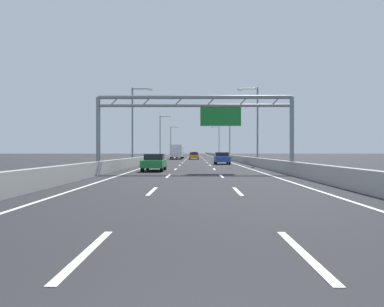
{
  "coord_description": "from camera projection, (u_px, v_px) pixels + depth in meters",
  "views": [
    {
      "loc": [
        0.01,
        -2.38,
        1.7
      ],
      "look_at": [
        -0.55,
        65.42,
        1.22
      ],
      "focal_mm": 33.13,
      "sensor_mm": 36.0,
      "label": 1
    }
  ],
  "objects": [
    {
      "name": "lane_dash_left_9",
      "position": [
        188.0,
        158.0,
        86.9
      ],
      "size": [
        0.16,
        3.0,
        0.01
      ],
      "primitive_type": "cube",
      "color": "white",
      "rests_on": "ground_plane"
    },
    {
      "name": "lane_dash_right_17",
      "position": [
        199.0,
        155.0,
        158.87
      ],
      "size": [
        0.16,
        3.0,
        0.01
      ],
      "primitive_type": "cube",
      "color": "white",
      "rests_on": "ground_plane"
    },
    {
      "name": "lane_dash_left_16",
      "position": [
        191.0,
        155.0,
        149.9
      ],
      "size": [
        0.16,
        3.0,
        0.01
      ],
      "primitive_type": "cube",
      "color": "white",
      "rests_on": "ground_plane"
    },
    {
      "name": "lane_dash_right_13",
      "position": [
        200.0,
        156.0,
        122.87
      ],
      "size": [
        0.16,
        3.0,
        0.01
      ],
      "primitive_type": "cube",
      "color": "white",
      "rests_on": "ground_plane"
    },
    {
      "name": "lane_dash_left_2",
      "position": [
        168.0,
        176.0,
        23.9
      ],
      "size": [
        0.16,
        3.0,
        0.01
      ],
      "primitive_type": "cube",
      "color": "white",
      "rests_on": "ground_plane"
    },
    {
      "name": "lane_dash_right_7",
      "position": [
        204.0,
        160.0,
        68.87
      ],
      "size": [
        0.16,
        3.0,
        0.01
      ],
      "primitive_type": "cube",
      "color": "white",
      "rests_on": "ground_plane"
    },
    {
      "name": "streetlamp_left_far",
      "position": [
        161.0,
        134.0,
        78.14
      ],
      "size": [
        2.58,
        0.28,
        9.5
      ],
      "color": "slate",
      "rests_on": "ground_plane"
    },
    {
      "name": "edge_line_right",
      "position": [
        215.0,
        158.0,
        90.34
      ],
      "size": [
        0.16,
        176.0,
        0.01
      ],
      "primitive_type": "cube",
      "color": "white",
      "rests_on": "ground_plane"
    },
    {
      "name": "white_car",
      "position": [
        180.0,
        155.0,
        84.64
      ],
      "size": [
        1.79,
        4.43,
        1.55
      ],
      "color": "silver",
      "rests_on": "ground_plane"
    },
    {
      "name": "lane_dash_left_10",
      "position": [
        188.0,
        157.0,
        95.9
      ],
      "size": [
        0.16,
        3.0,
        0.01
      ],
      "primitive_type": "cube",
      "color": "white",
      "rests_on": "ground_plane"
    },
    {
      "name": "lane_dash_right_9",
      "position": [
        202.0,
        158.0,
        86.87
      ],
      "size": [
        0.16,
        3.0,
        0.01
      ],
      "primitive_type": "cube",
      "color": "white",
      "rests_on": "ground_plane"
    },
    {
      "name": "lane_dash_right_14",
      "position": [
        200.0,
        156.0,
        131.87
      ],
      "size": [
        0.16,
        3.0,
        0.01
      ],
      "primitive_type": "cube",
      "color": "white",
      "rests_on": "ground_plane"
    },
    {
      "name": "green_car",
      "position": [
        154.0,
        162.0,
        30.32
      ],
      "size": [
        1.8,
        4.36,
        1.45
      ],
      "color": "#1E7A38",
      "rests_on": "ground_plane"
    },
    {
      "name": "lane_dash_left_6",
      "position": [
        184.0,
        161.0,
        59.9
      ],
      "size": [
        0.16,
        3.0,
        0.01
      ],
      "primitive_type": "cube",
      "color": "white",
      "rests_on": "ground_plane"
    },
    {
      "name": "streetlamp_right_far",
      "position": [
        229.0,
        134.0,
        78.02
      ],
      "size": [
        2.58,
        0.28,
        9.5
      ],
      "color": "slate",
      "rests_on": "ground_plane"
    },
    {
      "name": "lane_dash_right_8",
      "position": [
        203.0,
        159.0,
        77.87
      ],
      "size": [
        0.16,
        3.0,
        0.01
      ],
      "primitive_type": "cube",
      "color": "white",
      "rests_on": "ground_plane"
    },
    {
      "name": "lane_dash_right_1",
      "position": [
        238.0,
        191.0,
        14.88
      ],
      "size": [
        0.16,
        3.0,
        0.01
      ],
      "primitive_type": "cube",
      "color": "white",
      "rests_on": "ground_plane"
    },
    {
      "name": "lane_dash_right_16",
      "position": [
        199.0,
        155.0,
        149.87
      ],
      "size": [
        0.16,
        3.0,
        0.01
      ],
      "primitive_type": "cube",
      "color": "white",
      "rests_on": "ground_plane"
    },
    {
      "name": "lane_dash_left_4",
      "position": [
        180.0,
        165.0,
        41.9
      ],
      "size": [
        0.16,
        3.0,
        0.01
      ],
      "primitive_type": "cube",
      "color": "white",
      "rests_on": "ground_plane"
    },
    {
      "name": "lane_dash_left_15",
      "position": [
        190.0,
        155.0,
        140.9
      ],
      "size": [
        0.16,
        3.0,
        0.01
      ],
      "primitive_type": "cube",
      "color": "white",
      "rests_on": "ground_plane"
    },
    {
      "name": "lane_dash_left_8",
      "position": [
        187.0,
        159.0,
        77.9
      ],
      "size": [
        0.16,
        3.0,
        0.01
      ],
      "primitive_type": "cube",
      "color": "white",
      "rests_on": "ground_plane"
    },
    {
      "name": "lane_dash_left_7",
      "position": [
        186.0,
        160.0,
        68.9
      ],
      "size": [
        0.16,
        3.0,
        0.01
      ],
      "primitive_type": "cube",
      "color": "white",
      "rests_on": "ground_plane"
    },
    {
      "name": "lane_dash_right_6",
      "position": [
        205.0,
        161.0,
        59.87
      ],
      "size": [
        0.16,
        3.0,
        0.01
      ],
      "primitive_type": "cube",
      "color": "white",
      "rests_on": "ground_plane"
    },
    {
      "name": "streetlamp_left_mid",
      "position": [
        134.0,
        121.0,
        43.55
      ],
      "size": [
        2.58,
        0.28,
        9.5
      ],
      "color": "slate",
      "rests_on": "ground_plane"
    },
    {
      "name": "lane_dash_left_14",
      "position": [
        190.0,
        156.0,
        131.9
      ],
      "size": [
        0.16,
        3.0,
        0.01
      ],
      "primitive_type": "cube",
      "color": "white",
      "rests_on": "ground_plane"
    },
    {
      "name": "edge_line_left",
      "position": [
        174.0,
        158.0,
        90.43
      ],
      "size": [
        0.16,
        176.0,
        0.01
      ],
      "primitive_type": "cube",
      "color": "white",
      "rests_on": "ground_plane"
    },
    {
      "name": "lane_dash_right_10",
      "position": [
        202.0,
        157.0,
        95.87
      ],
      "size": [
        0.16,
        3.0,
        0.01
      ],
      "primitive_type": "cube",
      "color": "white",
      "rests_on": "ground_plane"
    },
    {
      "name": "lane_dash_right_12",
      "position": [
        200.0,
        156.0,
        113.87
      ],
      "size": [
        0.16,
        3.0,
        0.01
      ],
      "primitive_type": "cube",
      "color": "white",
      "rests_on": "ground_plane"
    },
    {
      "name": "lane_dash_left_1",
      "position": [
        152.0,
        191.0,
        14.9
      ],
      "size": [
        0.16,
        3.0,
        0.01
      ],
      "primitive_type": "cube",
      "color": "white",
      "rests_on": "ground_plane"
    },
    {
      "name": "lane_dash_left_5",
      "position": [
        182.0,
        163.0,
        50.9
      ],
      "size": [
        0.16,
        3.0,
        0.01
      ],
      "primitive_type": "cube",
      "color": "white",
      "rests_on": "ground_plane"
    },
    {
      "name": "lane_dash_right_5",
      "position": [
        207.0,
        163.0,
        50.87
      ],
      "size": [
        0.16,
        3.0,
        0.01
      ],
      "primitive_type": "cube",
      "color": "white",
      "rests_on": "ground_plane"
    },
    {
      "name": "lane_dash_right_2",
      "position": [
        221.0,
        176.0,
        23.87
      ],
      "size": [
        0.16,
        3.0,
        0.01
      ],
      "primitive_type": "cube",
      "color": "white",
      "rests_on": "ground_plane"
    },
    {
      "name": "streetlamp_right_mid",
      "position": [
        256.0,
        121.0,
        43.43
      ],
      "size": [
        2.58,
        0.28,
        9.5
      ],
      "color": "slate",
      "rests_on": "ground_plane"
    },
    {
      "name": "lane_dash_left_12",
      "position": [
        189.0,
        156.0,
        113.9
      ],
      "size": [
        0.16,
        3.0,
        0.01
      ],
      "primitive_type": "cube",
      "color": "white",
      "rests_on": "ground_plane"
    },
    {
      "name": "ground_plane",
      "position": [
        195.0,
        157.0,
        102.38
      ],
      "size": [
        260.0,
        260.0,
        0.0
      ],
      "primitive_type": "plane",
      "color": "#262628"
    },
    {
      "name": "lane_dash_right_11",
      "position": [
        201.0,
        157.0,
        104.87
      ],
      "size": [
        0.16,
        3.0,
        0.01
      ],
      "primitive_type": "cube",
      "color": "white",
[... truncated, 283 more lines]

